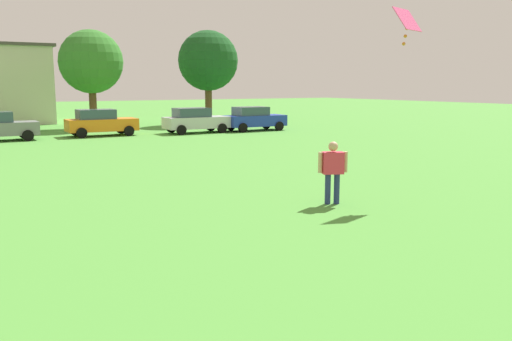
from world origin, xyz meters
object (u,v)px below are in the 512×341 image
object	(u,v)px
parked_car_silver_4	(195,120)
tree_far_right	(208,61)
tree_right	(91,62)
kite	(407,22)
parked_car_blue_5	(254,118)
parked_car_orange_3	(100,122)
adult_bystander	(333,167)

from	to	relation	value
parked_car_silver_4	tree_far_right	bearing A→B (deg)	58.97
tree_right	tree_far_right	size ratio (longest dim) A/B	0.95
kite	parked_car_blue_5	xyz separation A→B (m)	(6.95, 21.29, -4.15)
parked_car_orange_3	tree_far_right	xyz separation A→B (m)	(10.26, 5.96, 4.24)
adult_bystander	parked_car_orange_3	bearing A→B (deg)	113.83
parked_car_blue_5	tree_far_right	distance (m)	8.46
kite	adult_bystander	bearing A→B (deg)	-174.64
tree_right	tree_far_right	xyz separation A→B (m)	(9.28, -0.11, 0.26)
parked_car_blue_5	tree_right	size ratio (longest dim) A/B	0.60
parked_car_silver_4	tree_right	world-z (taller)	tree_right
parked_car_orange_3	parked_car_blue_5	world-z (taller)	same
adult_bystander	parked_car_orange_3	world-z (taller)	adult_bystander
adult_bystander	tree_far_right	bearing A→B (deg)	93.79
parked_car_orange_3	parked_car_blue_5	distance (m)	10.47
parked_car_orange_3	tree_far_right	bearing A→B (deg)	30.15
parked_car_silver_4	tree_far_right	size ratio (longest dim) A/B	0.57
kite	parked_car_orange_3	xyz separation A→B (m)	(-3.43, 22.66, -4.15)
parked_car_orange_3	parked_car_silver_4	xyz separation A→B (m)	(6.06, -1.02, 0.00)
parked_car_blue_5	tree_right	xyz separation A→B (m)	(-9.41, 7.43, 3.98)
parked_car_silver_4	tree_right	bearing A→B (deg)	125.66
parked_car_orange_3	parked_car_silver_4	bearing A→B (deg)	-9.55
adult_bystander	parked_car_blue_5	size ratio (longest dim) A/B	0.40
parked_car_orange_3	parked_car_blue_5	bearing A→B (deg)	-7.49
parked_car_orange_3	kite	bearing A→B (deg)	-81.39
tree_far_right	adult_bystander	bearing A→B (deg)	-108.39
parked_car_blue_5	tree_right	distance (m)	12.63
parked_car_orange_3	parked_car_blue_5	xyz separation A→B (m)	(10.38, -1.36, 0.00)
parked_car_blue_5	tree_far_right	size ratio (longest dim) A/B	0.57
parked_car_orange_3	parked_car_blue_5	size ratio (longest dim) A/B	1.00
parked_car_silver_4	parked_car_blue_5	bearing A→B (deg)	-4.57
parked_car_orange_3	tree_far_right	size ratio (longest dim) A/B	0.57
kite	parked_car_orange_3	distance (m)	23.29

